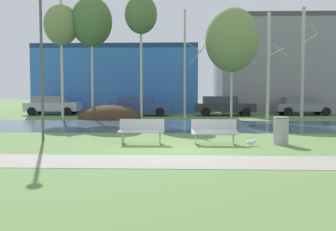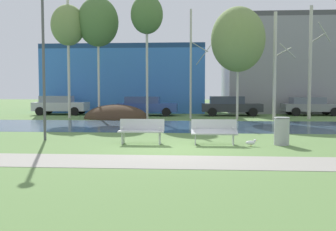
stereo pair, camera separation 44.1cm
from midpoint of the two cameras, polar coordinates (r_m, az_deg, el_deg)
ground_plane at (r=22.50m, az=1.17°, el=-1.15°), size 120.00×120.00×0.00m
paved_path_strip at (r=10.40m, az=-0.07°, el=-6.76°), size 60.00×1.98×0.01m
river_band at (r=20.88m, az=1.09°, el=-1.51°), size 80.00×7.08×0.01m
soil_mound at (r=26.53m, az=-8.93°, el=-0.46°), size 4.33×3.16×1.91m
bench_left at (r=13.85m, az=-4.80°, el=-2.21°), size 1.60×0.57×0.87m
bench_right at (r=13.77m, az=5.84°, el=-2.25°), size 1.60×0.56×0.87m
trash_bin at (r=14.15m, az=15.31°, el=-2.09°), size 0.54×0.54×0.97m
seagull at (r=13.57m, az=11.15°, el=-3.84°), size 0.39×0.15×0.25m
streetlamp at (r=15.51m, az=-18.82°, el=10.23°), size 0.32×0.32×5.60m
birch_far_left at (r=27.56m, az=-15.77°, el=12.57°), size 2.27×2.27×8.02m
birch_left at (r=27.46m, az=-11.56°, el=13.25°), size 2.76×2.76×8.35m
birch_center_left at (r=26.29m, az=-4.46°, el=14.41°), size 2.11×2.11×8.77m
birch_center at (r=26.34m, az=2.08°, el=7.59°), size 1.42×2.46×7.28m
birch_center_right at (r=26.00m, az=8.82°, el=10.87°), size 3.47×3.47×7.25m
birch_right at (r=26.11m, az=14.03°, el=7.08°), size 1.39×2.28×6.89m
birch_far_right at (r=27.58m, az=18.71°, el=7.45°), size 1.35×2.18×7.42m
parked_van_nearest_silver at (r=31.59m, az=-16.93°, el=1.50°), size 4.11×2.14×1.47m
parked_sedan_second_blue at (r=29.40m, az=-4.62°, el=1.46°), size 4.52×2.07×1.44m
parked_hatch_third_dark at (r=29.74m, az=7.63°, el=1.48°), size 4.47×2.14×1.46m
parked_wagon_fourth_grey at (r=31.60m, az=18.61°, el=1.39°), size 4.27×2.09×1.38m
building_blue_store at (r=35.65m, az=-7.38°, el=5.23°), size 13.80×6.71×5.77m
building_grey_warehouse at (r=38.18m, az=18.06°, el=6.80°), size 14.79×9.94×8.20m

